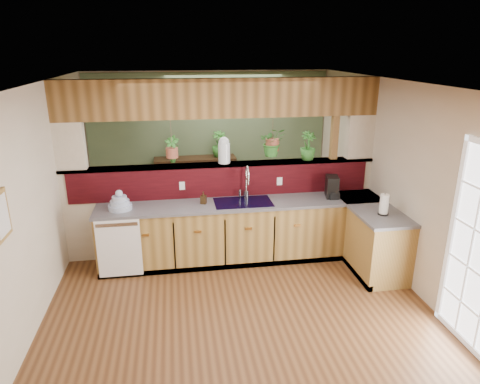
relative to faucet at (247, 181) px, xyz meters
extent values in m
cube|color=#55331A|center=(-0.33, -1.13, -1.17)|extent=(4.60, 7.00, 0.01)
cube|color=brown|center=(-0.33, -1.13, 1.43)|extent=(4.60, 7.00, 0.01)
cube|color=beige|center=(-0.33, 2.37, 0.13)|extent=(4.60, 0.02, 2.60)
cube|color=beige|center=(-2.63, -1.13, 0.13)|extent=(0.02, 7.00, 2.60)
cube|color=beige|center=(1.97, -1.13, 0.13)|extent=(0.02, 7.00, 2.60)
cube|color=beige|center=(-0.33, 0.22, -0.49)|extent=(4.60, 0.15, 1.35)
cube|color=#34060B|center=(-0.33, 0.14, -0.04)|extent=(4.40, 0.02, 0.45)
cube|color=brown|center=(-0.33, 0.22, 0.20)|extent=(4.60, 0.21, 0.04)
cube|color=brown|center=(-0.33, 0.22, 1.16)|extent=(4.60, 0.15, 0.55)
cube|color=beige|center=(-2.43, 0.22, 0.53)|extent=(0.40, 0.15, 0.70)
cube|color=beige|center=(1.77, 0.22, 0.53)|extent=(0.40, 0.15, 0.70)
cube|color=brown|center=(1.37, 0.22, 0.13)|extent=(0.10, 0.10, 2.60)
cube|color=brown|center=(-0.33, 0.22, 0.20)|extent=(4.60, 0.21, 0.04)
cube|color=brown|center=(-0.33, 0.22, 1.16)|extent=(4.60, 0.15, 0.55)
cube|color=#566D4A|center=(-0.33, 2.35, 0.13)|extent=(4.55, 0.02, 2.55)
cube|color=olive|center=(-0.08, -0.15, -0.74)|extent=(4.10, 0.60, 0.86)
cube|color=#525257|center=(-0.08, -0.15, -0.29)|extent=(4.14, 0.64, 0.04)
cube|color=olive|center=(1.67, -0.59, -0.74)|extent=(0.60, 1.48, 0.86)
cube|color=#525257|center=(1.67, -0.59, -0.29)|extent=(0.64, 1.52, 0.04)
cube|color=olive|center=(1.67, -0.15, -0.74)|extent=(0.60, 0.60, 0.86)
cube|color=#525257|center=(1.67, -0.15, -0.29)|extent=(0.64, 0.64, 0.04)
cube|color=black|center=(-0.08, -0.42, -1.13)|extent=(4.10, 0.06, 0.08)
cube|color=black|center=(1.40, -0.59, -1.13)|extent=(0.06, 1.48, 0.08)
cube|color=white|center=(-1.81, -0.46, -0.72)|extent=(0.58, 0.02, 0.82)
cube|color=#B7B7B2|center=(-1.81, -0.48, -0.37)|extent=(0.54, 0.01, 0.05)
cube|color=black|center=(-0.08, -0.15, -0.28)|extent=(0.82, 0.50, 0.03)
cube|color=black|center=(-0.27, -0.15, -0.37)|extent=(0.34, 0.40, 0.16)
cube|color=black|center=(0.11, -0.15, -0.37)|extent=(0.34, 0.40, 0.16)
cube|color=olive|center=(-2.60, -1.93, 0.38)|extent=(0.03, 0.35, 0.45)
cube|color=silver|center=(-2.59, -1.93, 0.38)|extent=(0.01, 0.27, 0.37)
cylinder|color=#B7B7B2|center=(0.00, 0.05, -0.22)|extent=(0.07, 0.07, 0.11)
cylinder|color=#B7B7B2|center=(0.00, 0.05, -0.02)|extent=(0.03, 0.03, 0.30)
torus|color=#B7B7B2|center=(0.00, -0.03, 0.12)|extent=(0.22, 0.08, 0.22)
cylinder|color=#B7B7B2|center=(0.00, -0.12, 0.05)|extent=(0.03, 0.03, 0.13)
cylinder|color=#B7B7B2|center=(-0.09, 0.05, -0.20)|extent=(0.03, 0.03, 0.11)
cylinder|color=#A1B0D1|center=(-1.78, -0.17, -0.23)|extent=(0.32, 0.32, 0.07)
cylinder|color=#A1B0D1|center=(-1.78, -0.17, -0.17)|extent=(0.26, 0.26, 0.06)
cylinder|color=#A1B0D1|center=(-1.78, -0.17, -0.11)|extent=(0.20, 0.20, 0.06)
sphere|color=#A1B0D1|center=(-1.78, -0.17, -0.04)|extent=(0.10, 0.10, 0.10)
imported|color=#3B2915|center=(-0.64, -0.12, -0.18)|extent=(0.10, 0.10, 0.17)
cube|color=black|center=(1.26, -0.12, -0.11)|extent=(0.17, 0.27, 0.32)
cube|color=black|center=(1.26, -0.22, -0.22)|extent=(0.15, 0.11, 0.11)
cylinder|color=silver|center=(1.26, -0.19, -0.18)|extent=(0.08, 0.08, 0.08)
cylinder|color=black|center=(1.68, -0.91, -0.26)|extent=(0.14, 0.14, 0.02)
cylinder|color=#B7B7B2|center=(1.68, -0.91, -0.12)|extent=(0.02, 0.02, 0.30)
cylinder|color=white|center=(1.68, -0.91, -0.12)|extent=(0.12, 0.12, 0.26)
cylinder|color=silver|center=(-0.30, 0.22, 0.37)|extent=(0.17, 0.17, 0.29)
sphere|color=silver|center=(-0.30, 0.22, 0.53)|extent=(0.16, 0.16, 0.16)
imported|color=#2B6A25|center=(0.97, 0.22, 0.43)|extent=(0.29, 0.29, 0.43)
cylinder|color=brown|center=(-1.05, 0.22, 0.67)|extent=(0.01, 0.01, 0.42)
cylinder|color=brown|center=(-1.05, 0.22, 0.40)|extent=(0.17, 0.17, 0.15)
imported|color=#2B6A25|center=(-1.05, 0.22, 0.63)|extent=(0.20, 0.15, 0.37)
cylinder|color=brown|center=(0.42, 0.22, 0.71)|extent=(0.01, 0.01, 0.35)
cylinder|color=brown|center=(0.42, 0.22, 0.47)|extent=(0.20, 0.20, 0.17)
imported|color=#2B6A25|center=(0.42, 0.22, 0.72)|extent=(0.41, 0.36, 0.42)
cube|color=black|center=(-0.63, 2.12, -0.67)|extent=(1.55, 0.44, 1.03)
imported|color=#2B6A25|center=(-1.03, 2.12, 0.06)|extent=(0.26, 0.21, 0.44)
imported|color=#2B6A25|center=(-0.16, 2.12, 0.09)|extent=(0.32, 0.32, 0.49)
imported|color=#2B6A25|center=(1.00, 1.62, -0.75)|extent=(0.87, 0.79, 0.84)
camera|label=1|loc=(-1.01, -5.82, 1.83)|focal=32.00mm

